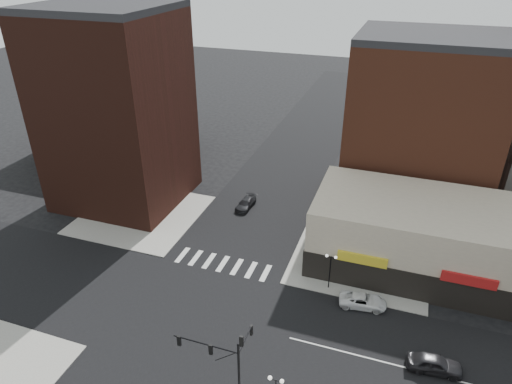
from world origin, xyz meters
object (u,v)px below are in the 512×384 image
(street_lamp_ne, at_px, (331,263))
(white_suv, at_px, (363,301))
(traffic_signal, at_px, (228,356))
(dark_sedan_east, at_px, (435,364))
(dark_sedan_north, at_px, (246,204))

(street_lamp_ne, height_order, white_suv, street_lamp_ne)
(traffic_signal, xyz_separation_m, dark_sedan_east, (15.24, 8.33, -4.18))
(traffic_signal, height_order, white_suv, traffic_signal)
(street_lamp_ne, xyz_separation_m, dark_sedan_north, (-13.97, 12.85, -2.66))
(traffic_signal, distance_m, dark_sedan_north, 30.43)
(traffic_signal, bearing_deg, dark_sedan_north, 107.79)
(dark_sedan_north, bearing_deg, street_lamp_ne, -38.45)
(street_lamp_ne, bearing_deg, dark_sedan_east, -35.61)
(traffic_signal, xyz_separation_m, street_lamp_ne, (4.76, 15.83, -1.67))
(white_suv, bearing_deg, dark_sedan_east, -139.26)
(dark_sedan_east, bearing_deg, dark_sedan_north, 45.22)
(white_suv, distance_m, dark_sedan_north, 22.79)
(traffic_signal, xyz_separation_m, white_suv, (8.50, 14.33, -4.31))
(street_lamp_ne, height_order, dark_sedan_north, street_lamp_ne)
(traffic_signal, xyz_separation_m, dark_sedan_north, (-9.20, 28.68, -4.33))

